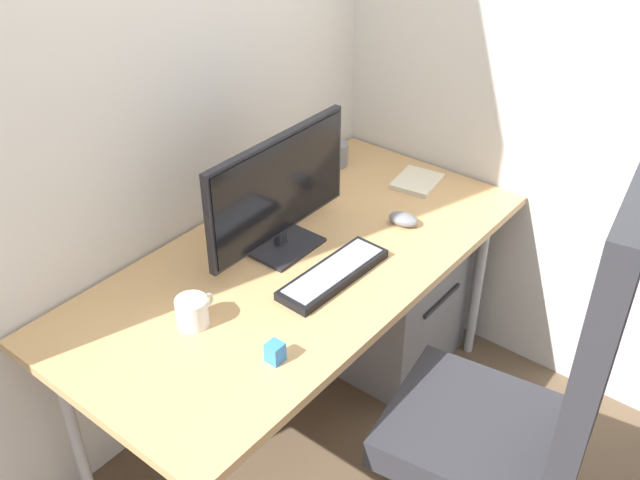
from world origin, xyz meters
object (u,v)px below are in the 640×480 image
at_px(mouse, 403,219).
at_px(desk_clamp_accessory, 275,352).
at_px(filing_cabinet, 376,293).
at_px(pen_holder, 336,154).
at_px(office_chair, 529,401).
at_px(keyboard, 333,274).
at_px(monitor, 279,192).
at_px(notebook, 417,181).
at_px(coffee_mug, 193,312).

bearing_deg(mouse, desk_clamp_accessory, -178.73).
height_order(filing_cabinet, pen_holder, pen_holder).
xyz_separation_m(mouse, desk_clamp_accessory, (-0.75, -0.10, 0.01)).
height_order(office_chair, pen_holder, office_chair).
relative_size(keyboard, pen_holder, 2.38).
height_order(monitor, notebook, monitor).
xyz_separation_m(keyboard, pen_holder, (0.57, 0.43, 0.03)).
xyz_separation_m(keyboard, coffee_mug, (-0.40, 0.17, 0.03)).
relative_size(office_chair, notebook, 7.18).
xyz_separation_m(office_chair, filing_cabinet, (0.50, 0.81, -0.35)).
bearing_deg(office_chair, notebook, 49.35).
xyz_separation_m(office_chair, mouse, (0.38, 0.64, 0.11)).
distance_m(filing_cabinet, keyboard, 0.69).
height_order(filing_cabinet, mouse, mouse).
bearing_deg(filing_cabinet, coffee_mug, 179.63).
xyz_separation_m(monitor, desk_clamp_accessory, (-0.40, -0.33, -0.17)).
xyz_separation_m(filing_cabinet, pen_holder, (0.08, 0.27, 0.49)).
bearing_deg(office_chair, pen_holder, 61.59).
bearing_deg(coffee_mug, keyboard, -22.94).
bearing_deg(coffee_mug, filing_cabinet, -0.37).
bearing_deg(notebook, desk_clamp_accessory, -176.58).
bearing_deg(pen_holder, keyboard, -143.06).
xyz_separation_m(notebook, desk_clamp_accessory, (-1.01, -0.21, 0.02)).
bearing_deg(monitor, desk_clamp_accessory, -140.43).
distance_m(monitor, desk_clamp_accessory, 0.55).
bearing_deg(keyboard, desk_clamp_accessory, -165.01).
bearing_deg(coffee_mug, mouse, -12.36).
height_order(pen_holder, coffee_mug, pen_holder).
bearing_deg(office_chair, coffee_mug, 115.80).
height_order(office_chair, coffee_mug, office_chair).
xyz_separation_m(mouse, notebook, (0.26, 0.11, -0.01)).
bearing_deg(monitor, coffee_mug, -171.81).
distance_m(coffee_mug, desk_clamp_accessory, 0.27).
relative_size(office_chair, desk_clamp_accessory, 22.75).
bearing_deg(keyboard, pen_holder, 36.94).
bearing_deg(keyboard, notebook, 9.92).
xyz_separation_m(filing_cabinet, mouse, (-0.11, -0.16, 0.46)).
bearing_deg(pen_holder, office_chair, -118.41).
height_order(filing_cabinet, notebook, notebook).
distance_m(office_chair, notebook, 1.00).
bearing_deg(office_chair, mouse, 59.13).
distance_m(office_chair, desk_clamp_accessory, 0.66).
bearing_deg(monitor, keyboard, -97.37).
bearing_deg(office_chair, filing_cabinet, 58.28).
bearing_deg(notebook, monitor, 160.51).
distance_m(filing_cabinet, mouse, 0.50).
bearing_deg(monitor, pen_holder, 20.12).
distance_m(office_chair, pen_holder, 1.23).
distance_m(monitor, keyboard, 0.30).
relative_size(monitor, coffee_mug, 4.75).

